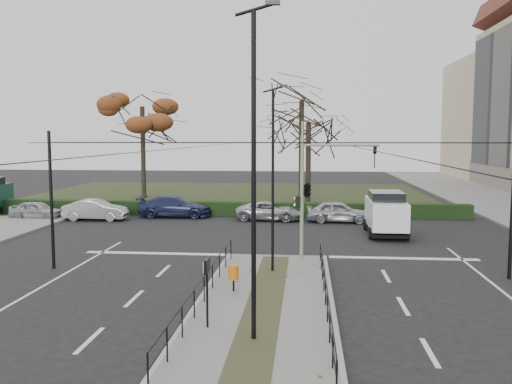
# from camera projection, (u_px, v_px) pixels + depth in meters

# --- Properties ---
(ground) EXTENTS (140.00, 140.00, 0.00)m
(ground) POSITION_uv_depth(u_px,v_px,m) (269.00, 286.00, 20.84)
(ground) COLOR black
(ground) RESTS_ON ground
(median_island) EXTENTS (4.40, 15.00, 0.14)m
(median_island) POSITION_uv_depth(u_px,v_px,m) (264.00, 305.00, 18.35)
(median_island) COLOR slate
(median_island) RESTS_ON ground
(park) EXTENTS (38.00, 26.00, 0.10)m
(park) POSITION_uv_depth(u_px,v_px,m) (230.00, 195.00, 53.08)
(park) COLOR black
(park) RESTS_ON ground
(hedge) EXTENTS (38.00, 1.00, 1.00)m
(hedge) POSITION_uv_depth(u_px,v_px,m) (205.00, 208.00, 39.76)
(hedge) COLOR black
(hedge) RESTS_ON ground
(median_railing) EXTENTS (4.14, 13.24, 0.92)m
(median_railing) POSITION_uv_depth(u_px,v_px,m) (264.00, 279.00, 18.16)
(median_railing) COLOR black
(median_railing) RESTS_ON median_island
(catenary) EXTENTS (20.00, 34.00, 6.00)m
(catenary) POSITION_uv_depth(u_px,v_px,m) (272.00, 194.00, 22.09)
(catenary) COLOR black
(catenary) RESTS_ON ground
(traffic_light) EXTENTS (3.84, 2.21, 5.65)m
(traffic_light) POSITION_uv_depth(u_px,v_px,m) (309.00, 187.00, 24.80)
(traffic_light) COLOR gray
(traffic_light) RESTS_ON median_island
(litter_bin) EXTENTS (0.37, 0.37, 0.95)m
(litter_bin) POSITION_uv_depth(u_px,v_px,m) (234.00, 273.00, 19.65)
(litter_bin) COLOR black
(litter_bin) RESTS_ON median_island
(info_panel) EXTENTS (0.12, 0.54, 2.05)m
(info_panel) POSITION_uv_depth(u_px,v_px,m) (207.00, 274.00, 15.84)
(info_panel) COLOR black
(info_panel) RESTS_ON median_island
(streetlamp_median_near) EXTENTS (0.76, 0.16, 9.13)m
(streetlamp_median_near) POSITION_uv_depth(u_px,v_px,m) (254.00, 172.00, 14.59)
(streetlamp_median_near) COLOR black
(streetlamp_median_near) RESTS_ON median_island
(streetlamp_median_far) EXTENTS (0.64, 0.13, 7.70)m
(streetlamp_median_far) POSITION_uv_depth(u_px,v_px,m) (273.00, 178.00, 22.30)
(streetlamp_median_far) COLOR black
(streetlamp_median_far) RESTS_ON median_island
(parked_car_first) EXTENTS (3.79, 1.71, 1.26)m
(parked_car_first) POSITION_uv_depth(u_px,v_px,m) (37.00, 210.00, 37.86)
(parked_car_first) COLOR #A0A3A8
(parked_car_first) RESTS_ON ground
(parked_car_second) EXTENTS (4.37, 1.62, 1.43)m
(parked_car_second) POSITION_uv_depth(u_px,v_px,m) (96.00, 210.00, 37.31)
(parked_car_second) COLOR #A0A3A8
(parked_car_second) RESTS_ON ground
(parked_car_third) EXTENTS (5.24, 2.21, 1.51)m
(parked_car_third) POSITION_uv_depth(u_px,v_px,m) (175.00, 207.00, 38.79)
(parked_car_third) COLOR #1F274A
(parked_car_third) RESTS_ON ground
(parked_car_fourth) EXTENTS (4.68, 2.42, 1.26)m
(parked_car_fourth) POSITION_uv_depth(u_px,v_px,m) (269.00, 211.00, 37.36)
(parked_car_fourth) COLOR #A0A3A8
(parked_car_fourth) RESTS_ON ground
(white_van) EXTENTS (2.27, 4.88, 2.55)m
(white_van) POSITION_uv_depth(u_px,v_px,m) (386.00, 212.00, 31.74)
(white_van) COLOR white
(white_van) RESTS_ON ground
(rust_tree) EXTENTS (9.10, 9.10, 11.08)m
(rust_tree) POSITION_uv_depth(u_px,v_px,m) (142.00, 107.00, 50.24)
(rust_tree) COLOR black
(rust_tree) RESTS_ON park
(bare_tree_center) EXTENTS (7.86, 7.86, 11.66)m
(bare_tree_center) POSITION_uv_depth(u_px,v_px,m) (302.00, 108.00, 47.06)
(bare_tree_center) COLOR black
(bare_tree_center) RESTS_ON park
(bare_tree_near) EXTENTS (6.66, 6.66, 9.09)m
(bare_tree_near) POSITION_uv_depth(u_px,v_px,m) (309.00, 128.00, 45.59)
(bare_tree_near) COLOR black
(bare_tree_near) RESTS_ON park
(parked_car_fifth) EXTENTS (4.31, 1.87, 1.45)m
(parked_car_fifth) POSITION_uv_depth(u_px,v_px,m) (338.00, 212.00, 36.41)
(parked_car_fifth) COLOR #A0A3A8
(parked_car_fifth) RESTS_ON ground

